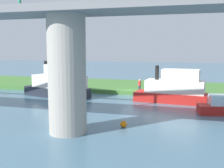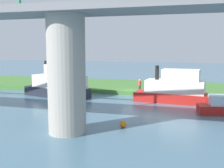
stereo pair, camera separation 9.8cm
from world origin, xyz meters
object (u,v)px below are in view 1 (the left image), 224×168
(pontoon_yellow, at_px, (173,89))
(skiff_small, at_px, (58,84))
(person_on_bank, at_px, (140,85))
(mooring_post, at_px, (196,89))
(bridge_pylon, at_px, (67,75))
(marker_buoy, at_px, (123,124))

(pontoon_yellow, bearing_deg, skiff_small, 1.98)
(person_on_bank, xyz_separation_m, mooring_post, (-6.93, 0.00, -0.29))
(bridge_pylon, xyz_separation_m, person_on_bank, (-1.76, -17.50, -2.84))
(bridge_pylon, height_order, person_on_bank, bridge_pylon)
(bridge_pylon, distance_m, pontoon_yellow, 14.83)
(bridge_pylon, bearing_deg, skiff_small, -60.36)
(skiff_small, height_order, pontoon_yellow, skiff_small)
(mooring_post, height_order, marker_buoy, mooring_post)
(person_on_bank, height_order, marker_buoy, person_on_bank)
(person_on_bank, height_order, mooring_post, person_on_bank)
(mooring_post, xyz_separation_m, skiff_small, (15.93, 4.77, 0.68))
(skiff_small, bearing_deg, pontoon_yellow, -178.02)
(mooring_post, relative_size, pontoon_yellow, 0.10)
(marker_buoy, bearing_deg, mooring_post, -109.09)
(person_on_bank, relative_size, pontoon_yellow, 0.18)
(mooring_post, relative_size, marker_buoy, 1.63)
(person_on_bank, xyz_separation_m, skiff_small, (9.00, 4.77, 0.39))
(skiff_small, height_order, marker_buoy, skiff_small)
(mooring_post, height_order, pontoon_yellow, pontoon_yellow)
(bridge_pylon, height_order, marker_buoy, bridge_pylon)
(mooring_post, distance_m, pontoon_yellow, 4.97)
(bridge_pylon, distance_m, marker_buoy, 5.59)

